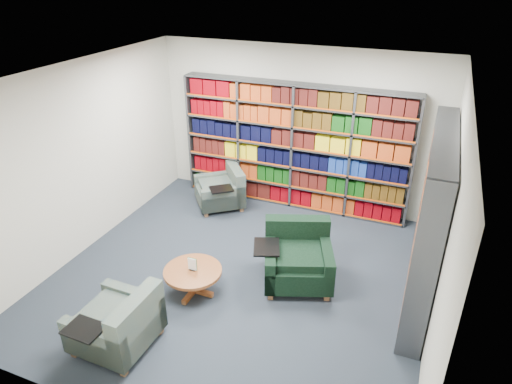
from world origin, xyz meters
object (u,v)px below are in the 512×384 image
at_px(coffee_table, 193,275).
at_px(chair_green_right, 297,258).
at_px(chair_teal_left, 224,191).
at_px(chair_teal_front, 121,326).

bearing_deg(coffee_table, chair_green_right, 34.78).
height_order(chair_teal_left, coffee_table, chair_teal_left).
xyz_separation_m(chair_teal_front, coffee_table, (0.29, 1.15, -0.01)).
relative_size(chair_teal_front, coffee_table, 1.27).
distance_m(chair_teal_left, chair_teal_front, 3.55).
bearing_deg(chair_green_right, chair_teal_left, 140.25).
relative_size(chair_green_right, coffee_table, 1.55).
distance_m(chair_teal_left, chair_green_right, 2.44).
bearing_deg(chair_teal_left, chair_teal_front, -83.45).
bearing_deg(chair_teal_front, chair_green_right, 53.36).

